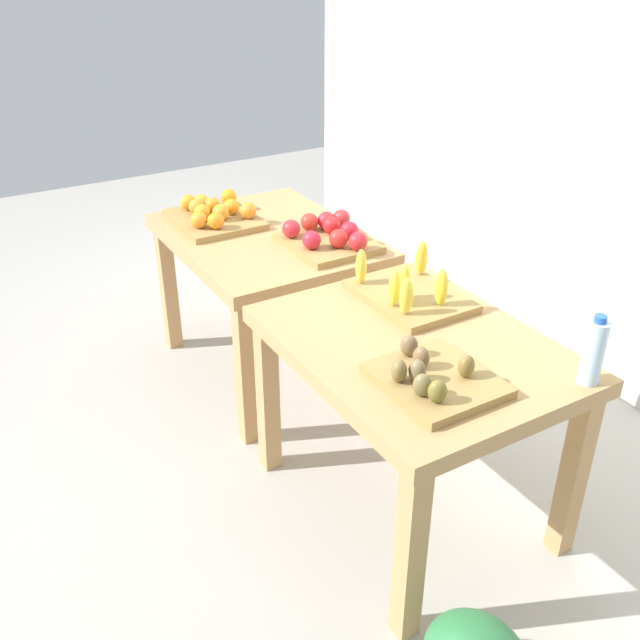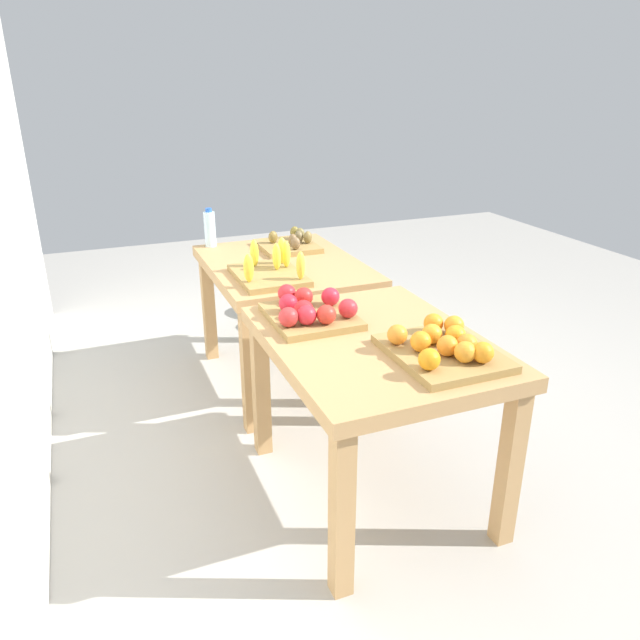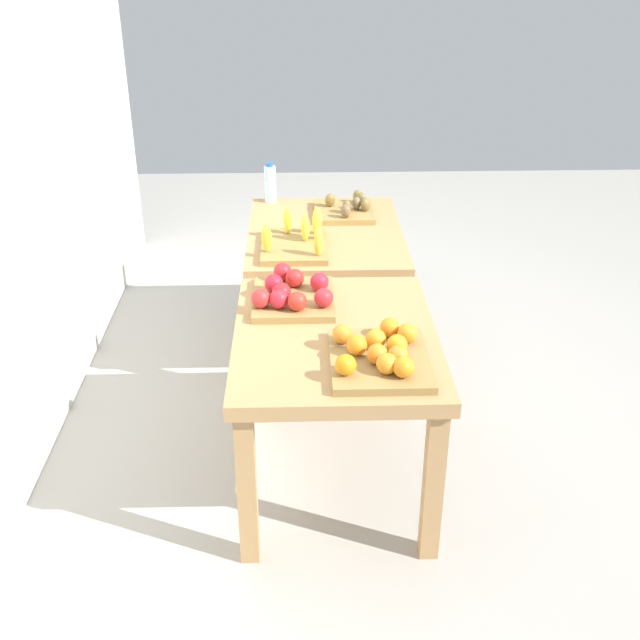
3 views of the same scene
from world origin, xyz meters
TOP-DOWN VIEW (x-y plane):
  - ground_plane at (0.00, 0.00)m, footprint 8.00×8.00m
  - display_table_left at (-0.56, 0.00)m, footprint 1.04×0.80m
  - display_table_right at (0.56, 0.00)m, footprint 1.04×0.80m
  - orange_bin at (-0.81, -0.15)m, footprint 0.44×0.36m
  - apple_bin at (-0.30, 0.17)m, footprint 0.41×0.36m
  - banana_crate at (0.31, 0.15)m, footprint 0.44×0.32m
  - kiwi_bin at (0.80, -0.12)m, footprint 0.36×0.32m
  - water_bottle at (1.03, 0.30)m, footprint 0.07×0.07m
  - watermelon_pile at (1.44, -0.29)m, footprint 0.67×0.34m

SIDE VIEW (x-z plane):
  - ground_plane at x=0.00m, z-range 0.00..0.00m
  - watermelon_pile at x=1.44m, z-range 0.00..0.27m
  - display_table_left at x=-0.56m, z-range 0.26..0.98m
  - display_table_right at x=0.56m, z-range 0.26..0.98m
  - kiwi_bin at x=0.80m, z-range 0.70..0.80m
  - banana_crate at x=0.31m, z-range 0.68..0.85m
  - orange_bin at x=-0.81m, z-range 0.71..0.82m
  - apple_bin at x=-0.30m, z-range 0.71..0.82m
  - water_bottle at x=1.03m, z-range 0.72..0.95m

